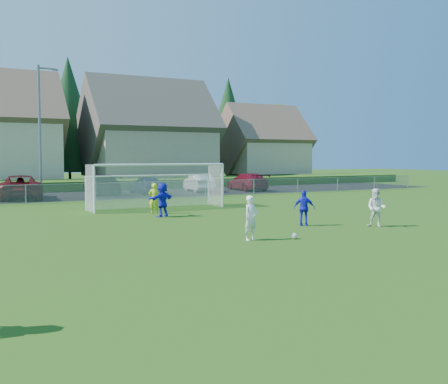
{
  "coord_description": "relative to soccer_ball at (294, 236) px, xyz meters",
  "views": [
    {
      "loc": [
        -10.25,
        -11.19,
        2.89
      ],
      "look_at": [
        0.0,
        8.0,
        1.4
      ],
      "focal_mm": 42.0,
      "sensor_mm": 36.0,
      "label": 1
    }
  ],
  "objects": [
    {
      "name": "car_f",
      "position": [
        7.6,
        23.76,
        0.6
      ],
      "size": [
        2.09,
        4.47,
        1.42
      ],
      "primitive_type": "imported",
      "rotation": [
        0.0,
        0.0,
        3.0
      ],
      "color": "silver",
      "rests_on": "ground"
    },
    {
      "name": "car_c",
      "position": [
        -6.2,
        22.78,
        0.7
      ],
      "size": [
        3.36,
        6.09,
        1.61
      ],
      "primitive_type": "imported",
      "rotation": [
        0.0,
        0.0,
        3.02
      ],
      "color": "#57090D",
      "rests_on": "ground"
    },
    {
      "name": "player_white_a",
      "position": [
        -1.45,
        0.5,
        0.66
      ],
      "size": [
        0.64,
        0.5,
        1.54
      ],
      "primitive_type": "imported",
      "rotation": [
        0.0,
        0.0,
        0.26
      ],
      "color": "white",
      "rests_on": "ground"
    },
    {
      "name": "car_g",
      "position": [
        11.81,
        23.14,
        0.62
      ],
      "size": [
        2.41,
        5.14,
        1.45
      ],
      "primitive_type": "imported",
      "rotation": [
        0.0,
        0.0,
        3.07
      ],
      "color": "maroon",
      "rests_on": "ground"
    },
    {
      "name": "goalkeeper",
      "position": [
        -1.44,
        9.92,
        0.66
      ],
      "size": [
        0.65,
        0.54,
        1.54
      ],
      "primitive_type": "imported",
      "rotation": [
        0.0,
        0.0,
        2.8
      ],
      "color": "yellow",
      "rests_on": "ground"
    },
    {
      "name": "car_e",
      "position": [
        2.85,
        23.05,
        0.59
      ],
      "size": [
        1.66,
        4.12,
        1.4
      ],
      "primitive_type": "imported",
      "rotation": [
        0.0,
        0.0,
        3.14
      ],
      "color": "#11143C",
      "rests_on": "ground"
    },
    {
      "name": "ground",
      "position": [
        -0.44,
        -3.64,
        -0.11
      ],
      "size": [
        160.0,
        160.0,
        0.0
      ],
      "primitive_type": "plane",
      "color": "#193D0C",
      "rests_on": "ground"
    },
    {
      "name": "car_d",
      "position": [
        -0.27,
        24.14,
        0.64
      ],
      "size": [
        2.39,
        5.27,
        1.5
      ],
      "primitive_type": "imported",
      "rotation": [
        0.0,
        0.0,
        3.08
      ],
      "color": "black",
      "rests_on": "ground"
    },
    {
      "name": "houses_row",
      "position": [
        1.54,
        38.82,
        7.22
      ],
      "size": [
        53.9,
        11.45,
        13.27
      ],
      "color": "tan",
      "rests_on": "ground"
    },
    {
      "name": "grass_embankment",
      "position": [
        -0.44,
        31.36,
        0.29
      ],
      "size": [
        70.0,
        6.0,
        0.8
      ],
      "primitive_type": "cube",
      "color": "#1E420F",
      "rests_on": "ground"
    },
    {
      "name": "player_white_b",
      "position": [
        4.82,
        0.99,
        0.68
      ],
      "size": [
        0.88,
        0.96,
        1.58
      ],
      "primitive_type": "imported",
      "rotation": [
        0.0,
        0.0,
        -1.09
      ],
      "color": "white",
      "rests_on": "ground"
    },
    {
      "name": "player_blue_a",
      "position": [
        2.45,
        2.68,
        0.63
      ],
      "size": [
        0.89,
        0.84,
        1.48
      ],
      "primitive_type": "imported",
      "rotation": [
        0.0,
        0.0,
        2.44
      ],
      "color": "#151DCA",
      "rests_on": "ground"
    },
    {
      "name": "streetlight",
      "position": [
        -4.88,
        22.36,
        4.73
      ],
      "size": [
        1.38,
        0.18,
        9.0
      ],
      "color": "slate",
      "rests_on": "ground"
    },
    {
      "name": "player_blue_b",
      "position": [
        -1.55,
        8.51,
        0.71
      ],
      "size": [
        1.58,
        1.05,
        1.63
      ],
      "primitive_type": "imported",
      "rotation": [
        0.0,
        0.0,
        3.56
      ],
      "color": "#151DCA",
      "rests_on": "ground"
    },
    {
      "name": "soccer_goal",
      "position": [
        -0.44,
        12.41,
        1.52
      ],
      "size": [
        7.42,
        1.9,
        2.5
      ],
      "color": "white",
      "rests_on": "ground"
    },
    {
      "name": "asphalt_lot",
      "position": [
        -0.44,
        23.86,
        -0.1
      ],
      "size": [
        60.0,
        60.0,
        0.0
      ],
      "primitive_type": "plane",
      "color": "black",
      "rests_on": "ground"
    },
    {
      "name": "chainlink_fence",
      "position": [
        -0.44,
        18.36,
        0.52
      ],
      "size": [
        52.06,
        0.06,
        1.2
      ],
      "color": "gray",
      "rests_on": "ground"
    },
    {
      "name": "tree_row",
      "position": [
        0.61,
        45.09,
        6.8
      ],
      "size": [
        65.98,
        12.36,
        13.8
      ],
      "color": "#382616",
      "rests_on": "ground"
    },
    {
      "name": "soccer_ball",
      "position": [
        0.0,
        0.0,
        0.0
      ],
      "size": [
        0.22,
        0.22,
        0.22
      ],
      "primitive_type": "sphere",
      "color": "white",
      "rests_on": "ground"
    }
  ]
}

